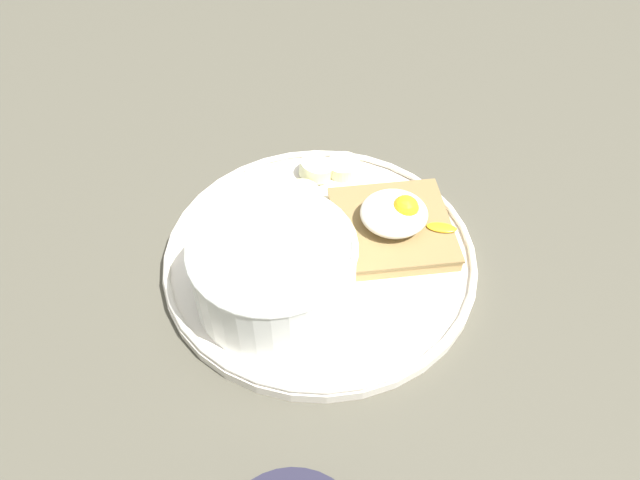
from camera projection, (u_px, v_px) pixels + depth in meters
The scene contains 9 objects.
ground_plane at pixel (320, 269), 57.64cm from camera, with size 120.00×120.00×2.00cm, color #4C483C.
plate at pixel (320, 256), 56.30cm from camera, with size 28.12×28.12×1.60cm.
oatmeal_bowl at pixel (274, 271), 50.82cm from camera, with size 13.64×13.64×6.48cm.
toast_slice at pixel (392, 227), 57.25cm from camera, with size 11.51×11.51×1.48cm.
poached_egg at pixel (396, 213), 55.75cm from camera, with size 8.84×5.80×3.25cm.
banana_slice_front at pixel (303, 193), 60.56cm from camera, with size 4.06×4.00×1.43cm.
banana_slice_left at pixel (312, 169), 62.53cm from camera, with size 4.74×4.67×1.98cm.
banana_slice_back at pixel (344, 167), 62.90cm from camera, with size 3.98×3.93×1.56cm.
banana_slice_right at pixel (313, 216), 58.37cm from camera, with size 3.63×3.71×1.54cm.
Camera 1 is at (-1.35, -36.30, 45.83)cm, focal length 35.00 mm.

